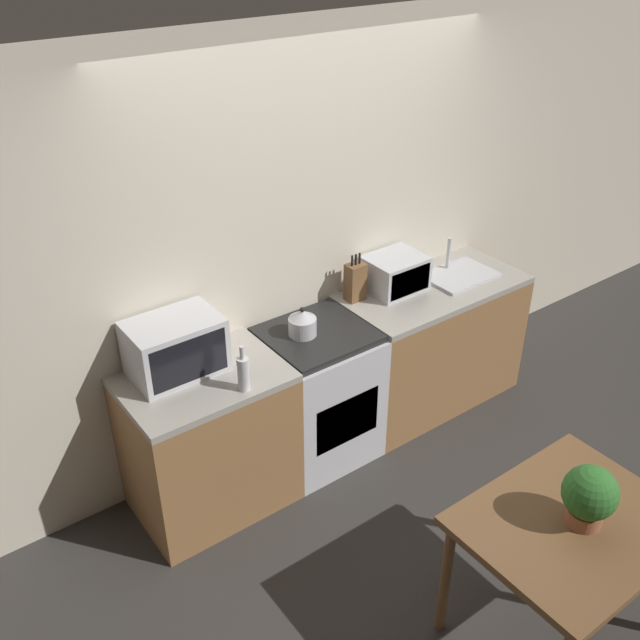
{
  "coord_description": "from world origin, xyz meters",
  "views": [
    {
      "loc": [
        -2.3,
        -2.15,
        3.13
      ],
      "look_at": [
        -0.25,
        0.64,
        1.05
      ],
      "focal_mm": 40.0,
      "sensor_mm": 36.0,
      "label": 1
    }
  ],
  "objects_px": {
    "kettle": "(302,323)",
    "toaster_oven": "(395,273)",
    "stove_range": "(317,394)",
    "dining_table": "(570,535)",
    "bottle": "(243,373)",
    "microwave": "(175,347)"
  },
  "relations": [
    {
      "from": "kettle",
      "to": "bottle",
      "type": "height_order",
      "value": "bottle"
    },
    {
      "from": "stove_range",
      "to": "microwave",
      "type": "distance_m",
      "value": 1.05
    },
    {
      "from": "kettle",
      "to": "stove_range",
      "type": "bearing_deg",
      "value": -20.07
    },
    {
      "from": "dining_table",
      "to": "stove_range",
      "type": "bearing_deg",
      "value": 94.14
    },
    {
      "from": "bottle",
      "to": "dining_table",
      "type": "distance_m",
      "value": 1.74
    },
    {
      "from": "stove_range",
      "to": "microwave",
      "type": "bearing_deg",
      "value": 171.82
    },
    {
      "from": "microwave",
      "to": "dining_table",
      "type": "bearing_deg",
      "value": -62.55
    },
    {
      "from": "bottle",
      "to": "toaster_oven",
      "type": "height_order",
      "value": "bottle"
    },
    {
      "from": "kettle",
      "to": "bottle",
      "type": "bearing_deg",
      "value": -155.06
    },
    {
      "from": "kettle",
      "to": "dining_table",
      "type": "bearing_deg",
      "value": -83.26
    },
    {
      "from": "toaster_oven",
      "to": "dining_table",
      "type": "distance_m",
      "value": 2.01
    },
    {
      "from": "microwave",
      "to": "toaster_oven",
      "type": "distance_m",
      "value": 1.57
    },
    {
      "from": "stove_range",
      "to": "toaster_oven",
      "type": "distance_m",
      "value": 0.93
    },
    {
      "from": "stove_range",
      "to": "bottle",
      "type": "relative_size",
      "value": 3.38
    },
    {
      "from": "stove_range",
      "to": "bottle",
      "type": "height_order",
      "value": "bottle"
    },
    {
      "from": "kettle",
      "to": "toaster_oven",
      "type": "distance_m",
      "value": 0.82
    },
    {
      "from": "kettle",
      "to": "toaster_oven",
      "type": "xyz_separation_m",
      "value": [
        0.81,
        0.1,
        0.04
      ]
    },
    {
      "from": "stove_range",
      "to": "bottle",
      "type": "bearing_deg",
      "value": -160.39
    },
    {
      "from": "stove_range",
      "to": "dining_table",
      "type": "height_order",
      "value": "stove_range"
    },
    {
      "from": "kettle",
      "to": "bottle",
      "type": "xyz_separation_m",
      "value": [
        -0.56,
        -0.26,
        0.02
      ]
    },
    {
      "from": "stove_range",
      "to": "toaster_oven",
      "type": "relative_size",
      "value": 2.43
    },
    {
      "from": "stove_range",
      "to": "kettle",
      "type": "relative_size",
      "value": 4.88
    }
  ]
}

